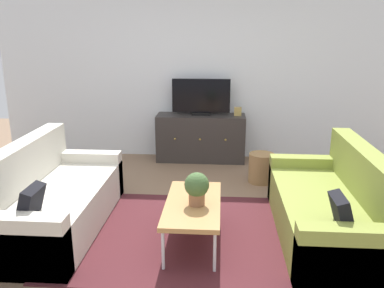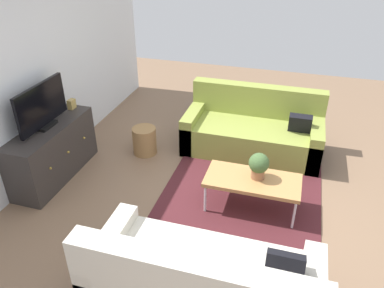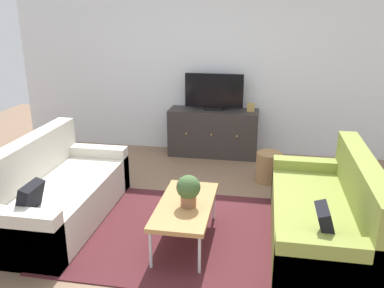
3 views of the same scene
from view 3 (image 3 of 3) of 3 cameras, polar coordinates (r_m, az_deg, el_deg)
The scene contains 11 objects.
ground_plane at distance 4.48m, azimuth -0.93°, elevation -11.26°, with size 10.00×10.00×0.00m, color #84664C.
wall_back at distance 6.47m, azimuth 3.41°, elevation 10.70°, with size 6.40×0.12×2.70m, color white.
area_rug at distance 4.35m, azimuth -1.31°, elevation -12.15°, with size 2.50×1.90×0.01m, color #4C1E23.
couch_left_side at distance 4.73m, azimuth -18.75°, elevation -6.71°, with size 0.90×1.92×0.89m.
couch_right_side at distance 4.24m, azimuth 18.55°, elevation -9.69°, with size 0.90×1.92×0.89m.
coffee_table at distance 4.03m, azimuth -0.92°, elevation -8.62°, with size 0.52×1.07×0.42m.
potted_plant at distance 3.90m, azimuth -0.50°, elevation -6.30°, with size 0.23×0.23×0.31m.
tv_console at distance 6.41m, azimuth 2.95°, elevation 1.58°, with size 1.36×0.47×0.72m.
flat_screen_tv at distance 6.27m, azimuth 3.07°, elevation 7.18°, with size 0.88×0.16×0.55m.
mantel_clock at distance 6.26m, azimuth 8.14°, elevation 5.04°, with size 0.11×0.07×0.13m, color tan.
wicker_basket at distance 5.57m, azimuth 10.57°, elevation -3.16°, with size 0.34×0.34×0.40m, color #9E7547.
Camera 3 is at (0.76, -3.82, 2.22)m, focal length 38.59 mm.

